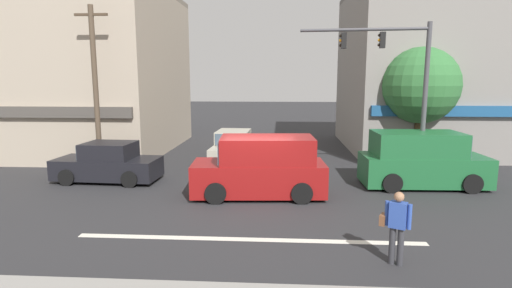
# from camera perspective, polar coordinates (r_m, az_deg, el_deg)

# --- Properties ---
(ground_plane) EXTENTS (120.00, 120.00, 0.00)m
(ground_plane) POSITION_cam_1_polar(r_m,az_deg,el_deg) (13.85, 0.17, -7.89)
(ground_plane) COLOR #2B2B2D
(lane_marking_stripe) EXTENTS (9.00, 0.24, 0.01)m
(lane_marking_stripe) POSITION_cam_1_polar(r_m,az_deg,el_deg) (10.56, -0.99, -13.47)
(lane_marking_stripe) COLOR silver
(lane_marking_stripe) RESTS_ON ground
(building_left_block) EXTENTS (11.60, 10.45, 9.07)m
(building_left_block) POSITION_cam_1_polar(r_m,az_deg,el_deg) (25.76, -24.95, 9.40)
(building_left_block) COLOR tan
(building_left_block) RESTS_ON ground
(building_right_corner) EXTENTS (12.43, 9.95, 9.35)m
(building_right_corner) POSITION_cam_1_polar(r_m,az_deg,el_deg) (26.26, 26.80, 9.57)
(building_right_corner) COLOR gray
(building_right_corner) RESTS_ON ground
(street_tree) EXTENTS (3.56, 3.56, 5.57)m
(street_tree) POSITION_cam_1_polar(r_m,az_deg,el_deg) (20.35, 22.46, 7.70)
(street_tree) COLOR #4C3823
(street_tree) RESTS_ON ground
(utility_pole_near_left) EXTENTS (1.40, 0.22, 7.13)m
(utility_pole_near_left) POSITION_cam_1_polar(r_m,az_deg,el_deg) (18.52, -21.95, 7.44)
(utility_pole_near_left) COLOR brown
(utility_pole_near_left) RESTS_ON ground
(utility_pole_far_right) EXTENTS (1.40, 0.22, 8.27)m
(utility_pole_far_right) POSITION_cam_1_polar(r_m,az_deg,el_deg) (21.58, 25.63, 8.90)
(utility_pole_far_right) COLOR brown
(utility_pole_far_right) RESTS_ON ground
(traffic_light_mast) EXTENTS (4.88, 0.54, 6.20)m
(traffic_light_mast) POSITION_cam_1_polar(r_m,az_deg,el_deg) (16.44, 19.83, 9.04)
(traffic_light_mast) COLOR #47474C
(traffic_light_mast) RESTS_ON ground
(sedan_crossing_leftbound) EXTENTS (4.18, 2.03, 1.58)m
(sedan_crossing_leftbound) POSITION_cam_1_polar(r_m,az_deg,el_deg) (17.16, -20.37, -2.67)
(sedan_crossing_leftbound) COLOR black
(sedan_crossing_leftbound) RESTS_ON ground
(van_parked_curbside) EXTENTS (4.65, 2.15, 2.11)m
(van_parked_curbside) POSITION_cam_1_polar(r_m,az_deg,el_deg) (16.47, 22.52, -2.24)
(van_parked_curbside) COLOR #1E6033
(van_parked_curbside) RESTS_ON ground
(sedan_approaching_near) EXTENTS (2.03, 4.18, 1.58)m
(sedan_approaching_near) POSITION_cam_1_polar(r_m,az_deg,el_deg) (19.77, -3.27, -0.58)
(sedan_approaching_near) COLOR #B7B29E
(sedan_approaching_near) RESTS_ON ground
(van_crossing_rightbound) EXTENTS (4.71, 2.27, 2.11)m
(van_crossing_rightbound) POSITION_cam_1_polar(r_m,az_deg,el_deg) (13.99, 0.76, -3.46)
(van_crossing_rightbound) COLOR maroon
(van_crossing_rightbound) RESTS_ON ground
(pedestrian_foreground_with_bag) EXTENTS (0.64, 0.52, 1.67)m
(pedestrian_foreground_with_bag) POSITION_cam_1_polar(r_m,az_deg,el_deg) (9.45, 19.43, -10.64)
(pedestrian_foreground_with_bag) COLOR #333338
(pedestrian_foreground_with_bag) RESTS_ON ground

